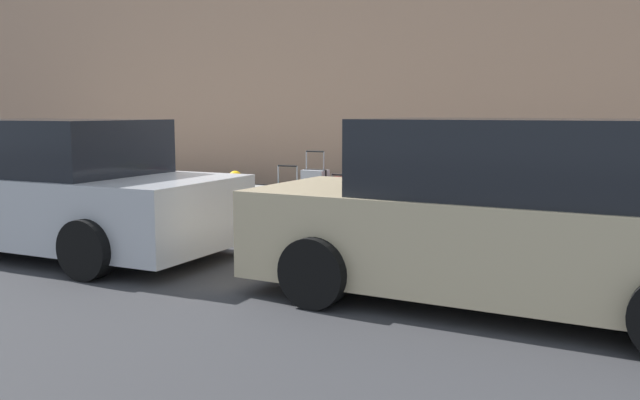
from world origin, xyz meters
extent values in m
plane|color=#333335|center=(0.00, 0.00, 0.00)|extent=(40.00, 40.00, 0.00)
cube|color=#9E9B93|center=(0.00, -2.50, 0.07)|extent=(18.00, 5.00, 0.14)
cube|color=navy|center=(-3.54, -0.84, 0.43)|extent=(0.44, 0.28, 0.58)
cube|color=black|center=(-3.54, -0.84, 0.43)|extent=(0.44, 0.07, 0.59)
cylinder|color=gray|center=(-3.73, -0.83, 0.85)|extent=(0.02, 0.02, 0.26)
cylinder|color=gray|center=(-3.36, -0.85, 0.85)|extent=(0.02, 0.02, 0.26)
cylinder|color=black|center=(-3.54, -0.84, 0.98)|extent=(0.37, 0.05, 0.02)
cylinder|color=black|center=(-3.73, -0.83, 0.16)|extent=(0.05, 0.02, 0.04)
cylinder|color=black|center=(-3.36, -0.85, 0.16)|extent=(0.05, 0.02, 0.04)
cube|color=maroon|center=(-3.05, -0.87, 0.45)|extent=(0.43, 0.21, 0.62)
cube|color=black|center=(-3.05, -0.87, 0.45)|extent=(0.44, 0.04, 0.64)
cylinder|color=gray|center=(-3.23, -0.88, 0.87)|extent=(0.02, 0.02, 0.21)
cylinder|color=gray|center=(-2.86, -0.87, 0.87)|extent=(0.02, 0.02, 0.21)
cylinder|color=black|center=(-3.05, -0.87, 0.97)|extent=(0.37, 0.03, 0.02)
cylinder|color=black|center=(-3.24, -0.88, 0.16)|extent=(0.04, 0.02, 0.04)
cylinder|color=black|center=(-2.86, -0.87, 0.16)|extent=(0.04, 0.02, 0.04)
cube|color=black|center=(-2.56, -0.90, 0.44)|extent=(0.42, 0.27, 0.59)
cube|color=black|center=(-2.56, -0.90, 0.44)|extent=(0.42, 0.06, 0.60)
cylinder|color=gray|center=(-2.74, -0.91, 0.75)|extent=(0.02, 0.02, 0.04)
cylinder|color=gray|center=(-2.39, -0.89, 0.75)|extent=(0.02, 0.02, 0.04)
cylinder|color=black|center=(-2.56, -0.90, 0.77)|extent=(0.35, 0.04, 0.02)
cylinder|color=black|center=(-2.74, -0.91, 0.16)|extent=(0.04, 0.02, 0.04)
cylinder|color=black|center=(-2.38, -0.89, 0.16)|extent=(0.04, 0.02, 0.04)
cube|color=#59601E|center=(-2.08, -0.90, 0.52)|extent=(0.44, 0.24, 0.76)
cube|color=black|center=(-2.08, -0.90, 0.52)|extent=(0.43, 0.08, 0.78)
cylinder|color=gray|center=(-2.26, -0.92, 1.04)|extent=(0.02, 0.02, 0.27)
cylinder|color=gray|center=(-1.90, -0.89, 1.04)|extent=(0.02, 0.02, 0.27)
cylinder|color=black|center=(-2.08, -0.90, 1.18)|extent=(0.36, 0.06, 0.02)
cylinder|color=black|center=(-2.27, -0.92, 0.16)|extent=(0.05, 0.02, 0.04)
cylinder|color=black|center=(-1.90, -0.89, 0.16)|extent=(0.05, 0.02, 0.04)
cube|color=red|center=(-1.58, -0.88, 0.48)|extent=(0.47, 0.26, 0.68)
cube|color=black|center=(-1.58, -0.88, 0.48)|extent=(0.46, 0.08, 0.70)
cylinder|color=gray|center=(-1.77, -0.86, 0.84)|extent=(0.02, 0.02, 0.04)
cylinder|color=gray|center=(-1.38, -0.90, 0.84)|extent=(0.02, 0.02, 0.04)
cylinder|color=black|center=(-1.58, -0.88, 0.86)|extent=(0.39, 0.06, 0.02)
cylinder|color=black|center=(-1.78, -0.86, 0.16)|extent=(0.05, 0.02, 0.04)
cylinder|color=black|center=(-1.38, -0.90, 0.16)|extent=(0.05, 0.02, 0.04)
cube|color=#9EA0A8|center=(-1.11, -0.90, 0.53)|extent=(0.36, 0.25, 0.77)
cube|color=black|center=(-1.11, -0.90, 0.53)|extent=(0.35, 0.06, 0.79)
cylinder|color=gray|center=(-1.26, -0.89, 1.04)|extent=(0.02, 0.02, 0.26)
cylinder|color=gray|center=(-0.97, -0.91, 1.04)|extent=(0.02, 0.02, 0.26)
cylinder|color=black|center=(-1.11, -0.90, 1.18)|extent=(0.29, 0.04, 0.02)
cylinder|color=black|center=(-1.26, -0.89, 0.16)|extent=(0.05, 0.02, 0.04)
cylinder|color=black|center=(-0.97, -0.91, 0.16)|extent=(0.05, 0.02, 0.04)
cube|color=#0F606B|center=(-0.70, -0.85, 0.40)|extent=(0.37, 0.24, 0.52)
cube|color=black|center=(-0.70, -0.85, 0.40)|extent=(0.36, 0.07, 0.54)
cylinder|color=gray|center=(-0.84, -0.86, 0.81)|extent=(0.02, 0.02, 0.30)
cylinder|color=gray|center=(-0.55, -0.83, 0.81)|extent=(0.02, 0.02, 0.30)
cylinder|color=black|center=(-0.70, -0.85, 0.96)|extent=(0.30, 0.05, 0.02)
cylinder|color=black|center=(-0.85, -0.86, 0.16)|extent=(0.05, 0.02, 0.04)
cylinder|color=black|center=(-0.55, -0.83, 0.16)|extent=(0.05, 0.02, 0.04)
cylinder|color=#D89E0C|center=(0.20, -0.85, 0.42)|extent=(0.20, 0.20, 0.56)
sphere|color=#D89E0C|center=(0.20, -0.85, 0.75)|extent=(0.21, 0.21, 0.21)
cylinder|color=#D89E0C|center=(0.35, -0.85, 0.45)|extent=(0.09, 0.10, 0.09)
cylinder|color=#D89E0C|center=(0.05, -0.85, 0.45)|extent=(0.09, 0.10, 0.09)
cylinder|color=brown|center=(0.72, -0.70, 0.48)|extent=(0.14, 0.14, 0.68)
cylinder|color=slate|center=(-4.86, -1.10, 0.67)|extent=(0.05, 0.05, 1.05)
cube|color=#1E2328|center=(-4.86, -1.10, 1.30)|extent=(0.12, 0.09, 0.22)
cube|color=tan|center=(-4.26, 1.66, 0.59)|extent=(4.68, 1.89, 0.82)
cube|color=black|center=(-4.26, 1.66, 1.34)|extent=(2.46, 1.66, 0.67)
cylinder|color=black|center=(-2.80, 2.46, 0.32)|extent=(0.65, 0.24, 0.64)
cylinder|color=black|center=(-2.87, 0.74, 0.32)|extent=(0.65, 0.24, 0.64)
cube|color=#B2B5BA|center=(1.24, 1.66, 0.58)|extent=(4.71, 1.92, 0.80)
cube|color=black|center=(1.24, 1.66, 1.31)|extent=(2.45, 1.75, 0.66)
cylinder|color=black|center=(2.70, 0.72, 0.32)|extent=(0.64, 0.23, 0.64)
cylinder|color=black|center=(-0.23, 2.59, 0.32)|extent=(0.64, 0.23, 0.64)
cylinder|color=black|center=(-0.21, 0.69, 0.32)|extent=(0.64, 0.23, 0.64)
camera|label=1|loc=(-5.49, 7.79, 1.74)|focal=38.73mm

